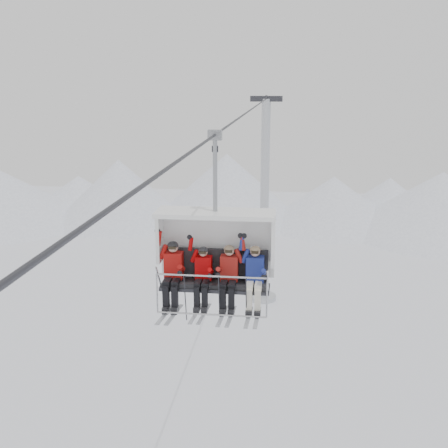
# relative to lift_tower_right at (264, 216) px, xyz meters

# --- Properties ---
(ridgeline) EXTENTS (72.00, 21.00, 7.00)m
(ridgeline) POSITION_rel_lift_tower_right_xyz_m (-1.58, 20.05, -2.94)
(ridgeline) COLOR white
(ridgeline) RESTS_ON ground
(lift_tower_right) EXTENTS (2.00, 1.80, 13.48)m
(lift_tower_right) POSITION_rel_lift_tower_right_xyz_m (0.00, 0.00, 0.00)
(lift_tower_right) COLOR #B5B8BD
(lift_tower_right) RESTS_ON ground
(haul_cable) EXTENTS (0.06, 50.00, 0.06)m
(haul_cable) POSITION_rel_lift_tower_right_xyz_m (0.00, -22.00, 7.52)
(haul_cable) COLOR #2D2D32
(haul_cable) RESTS_ON lift_tower_left
(chairlift_carrier) EXTENTS (2.65, 1.17, 3.98)m
(chairlift_carrier) POSITION_rel_lift_tower_right_xyz_m (0.00, -23.49, 4.95)
(chairlift_carrier) COLOR black
(chairlift_carrier) RESTS_ON haul_cable
(skier_far_left) EXTENTS (0.42, 1.69, 1.65)m
(skier_far_left) POSITION_rel_lift_tower_right_xyz_m (-0.95, -23.81, 4.44)
(skier_far_left) COLOR #B9120E
(skier_far_left) RESTS_ON chairlift_carrier
(skier_center_left) EXTENTS (0.37, 1.69, 1.50)m
(skier_center_left) POSITION_rel_lift_tower_right_xyz_m (-0.26, -23.82, 4.39)
(skier_center_left) COLOR #BE0405
(skier_center_left) RESTS_ON chairlift_carrier
(skier_center_right) EXTENTS (0.40, 1.69, 1.59)m
(skier_center_right) POSITION_rel_lift_tower_right_xyz_m (0.33, -23.81, 4.42)
(skier_center_right) COLOR #A71C16
(skier_center_right) RESTS_ON chairlift_carrier
(skier_far_right) EXTENTS (0.40, 1.69, 1.59)m
(skier_far_right) POSITION_rel_lift_tower_right_xyz_m (0.91, -23.81, 4.42)
(skier_far_right) COLOR navy
(skier_far_right) RESTS_ON chairlift_carrier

